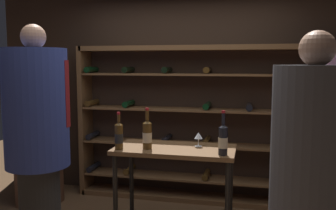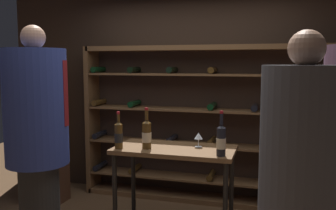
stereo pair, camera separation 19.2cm
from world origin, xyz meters
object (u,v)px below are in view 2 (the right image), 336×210
(wine_rack, at_px, (211,125))
(wine_glass_stemmed_left, at_px, (198,137))
(person_host_in_suit, at_px, (37,136))
(wine_bottle_red_label, at_px, (221,140))
(tasting_table, at_px, (175,160))
(wine_bottle_amber_reserve, at_px, (119,135))
(wine_bottle_green_slim, at_px, (147,134))
(display_cabinet, at_px, (45,130))
(person_bystander_red_print, at_px, (301,181))

(wine_rack, height_order, wine_glass_stemmed_left, wine_rack)
(person_host_in_suit, bearing_deg, wine_bottle_red_label, 116.41)
(tasting_table, height_order, wine_glass_stemmed_left, wine_glass_stemmed_left)
(wine_bottle_amber_reserve, bearing_deg, wine_bottle_green_slim, 14.91)
(wine_bottle_amber_reserve, xyz_separation_m, wine_glass_stemmed_left, (0.69, 0.27, -0.03))
(wine_bottle_red_label, height_order, wine_bottle_green_slim, wine_bottle_red_label)
(person_host_in_suit, relative_size, wine_glass_stemmed_left, 15.02)
(wine_bottle_red_label, relative_size, wine_glass_stemmed_left, 2.85)
(display_cabinet, bearing_deg, wine_bottle_red_label, -18.89)
(person_host_in_suit, bearing_deg, wine_rack, 156.18)
(person_host_in_suit, relative_size, wine_bottle_green_slim, 5.34)
(wine_rack, distance_m, display_cabinet, 2.03)
(wine_bottle_green_slim, bearing_deg, tasting_table, 26.25)
(person_bystander_red_print, distance_m, wine_bottle_red_label, 1.05)
(person_bystander_red_print, height_order, wine_bottle_green_slim, person_bystander_red_print)
(wine_bottle_amber_reserve, distance_m, wine_glass_stemmed_left, 0.74)
(person_bystander_red_print, bearing_deg, person_host_in_suit, -17.03)
(wine_bottle_green_slim, xyz_separation_m, wine_glass_stemmed_left, (0.44, 0.20, -0.04))
(person_bystander_red_print, distance_m, wine_bottle_amber_reserve, 1.76)
(person_host_in_suit, distance_m, wine_bottle_amber_reserve, 0.71)
(wine_rack, xyz_separation_m, display_cabinet, (-1.95, -0.57, -0.06))
(wine_bottle_red_label, height_order, wine_bottle_amber_reserve, wine_bottle_red_label)
(tasting_table, xyz_separation_m, wine_bottle_amber_reserve, (-0.48, -0.18, 0.25))
(wine_bottle_red_label, xyz_separation_m, wine_glass_stemmed_left, (-0.25, 0.28, -0.04))
(wine_bottle_green_slim, bearing_deg, person_bystander_red_print, -36.94)
(tasting_table, distance_m, wine_bottle_amber_reserve, 0.57)
(person_bystander_red_print, relative_size, display_cabinet, 1.05)
(wine_rack, distance_m, person_bystander_red_print, 2.40)
(person_host_in_suit, bearing_deg, display_cabinet, -138.76)
(person_host_in_suit, xyz_separation_m, person_bystander_red_print, (2.04, -0.41, -0.07))
(tasting_table, relative_size, wine_bottle_amber_reserve, 3.26)
(wine_bottle_amber_reserve, bearing_deg, wine_glass_stemmed_left, 21.36)
(display_cabinet, distance_m, wine_glass_stemmed_left, 2.07)
(tasting_table, height_order, wine_bottle_amber_reserve, wine_bottle_amber_reserve)
(wine_rack, relative_size, wine_bottle_green_slim, 8.68)
(person_bystander_red_print, bearing_deg, wine_bottle_amber_reserve, -35.94)
(wine_rack, relative_size, person_host_in_suit, 1.62)
(display_cabinet, distance_m, wine_bottle_red_label, 2.39)
(wine_glass_stemmed_left, bearing_deg, tasting_table, -156.94)
(person_bystander_red_print, bearing_deg, display_cabinet, -35.85)
(person_bystander_red_print, bearing_deg, wine_bottle_red_label, -62.30)
(person_host_in_suit, bearing_deg, wine_bottle_amber_reserve, 140.98)
(person_host_in_suit, bearing_deg, tasting_table, 131.83)
(tasting_table, bearing_deg, wine_bottle_amber_reserve, -159.39)
(display_cabinet, bearing_deg, person_host_in_suit, -57.37)
(wine_bottle_red_label, bearing_deg, tasting_table, 157.55)
(person_bystander_red_print, xyz_separation_m, wine_bottle_green_slim, (-1.27, 0.95, 0.03))
(wine_glass_stemmed_left, bearing_deg, wine_bottle_green_slim, -155.23)
(display_cabinet, height_order, wine_bottle_amber_reserve, display_cabinet)
(person_host_in_suit, height_order, wine_bottle_red_label, person_host_in_suit)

